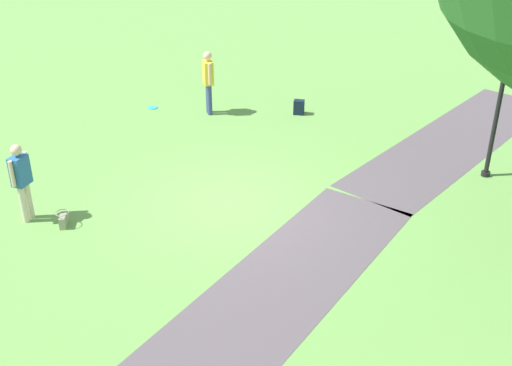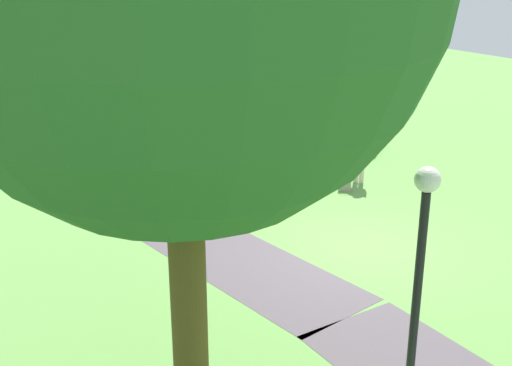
% 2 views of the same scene
% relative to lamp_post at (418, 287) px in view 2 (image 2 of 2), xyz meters
% --- Properties ---
extents(ground_plane, '(48.00, 48.00, 0.00)m').
position_rel_lamp_post_xyz_m(ground_plane, '(4.73, -3.33, -2.23)').
color(ground_plane, '#609345').
extents(footpath_segment_mid, '(8.21, 3.18, 0.01)m').
position_rel_lamp_post_xyz_m(footpath_segment_mid, '(6.68, -0.69, -2.23)').
color(footpath_segment_mid, '#51484D').
rests_on(footpath_segment_mid, ground).
extents(footpath_segment_far, '(8.22, 4.42, 0.01)m').
position_rel_lamp_post_xyz_m(footpath_segment_far, '(14.43, 1.18, -2.23)').
color(footpath_segment_far, '#51484D').
rests_on(footpath_segment_far, ground).
extents(lamp_post, '(0.28, 0.28, 3.62)m').
position_rel_lamp_post_xyz_m(lamp_post, '(0.00, 0.00, 0.00)').
color(lamp_post, black).
rests_on(lamp_post, ground).
extents(lawn_boulder, '(1.88, 2.15, 0.86)m').
position_rel_lamp_post_xyz_m(lawn_boulder, '(10.15, -7.32, -1.80)').
color(lawn_boulder, gray).
rests_on(lawn_boulder, ground).
extents(woman_with_handbag, '(0.49, 0.36, 1.64)m').
position_rel_lamp_post_xyz_m(woman_with_handbag, '(7.92, -5.89, -1.28)').
color(woman_with_handbag, beige).
rests_on(woman_with_handbag, ground).
extents(handbag_on_grass, '(0.38, 0.38, 0.31)m').
position_rel_lamp_post_xyz_m(handbag_on_grass, '(7.59, -5.16, -2.09)').
color(handbag_on_grass, gray).
rests_on(handbag_on_grass, ground).
extents(backpack_by_boulder, '(0.34, 0.34, 0.40)m').
position_rel_lamp_post_xyz_m(backpack_by_boulder, '(11.05, -6.69, -2.04)').
color(backpack_by_boulder, black).
rests_on(backpack_by_boulder, ground).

